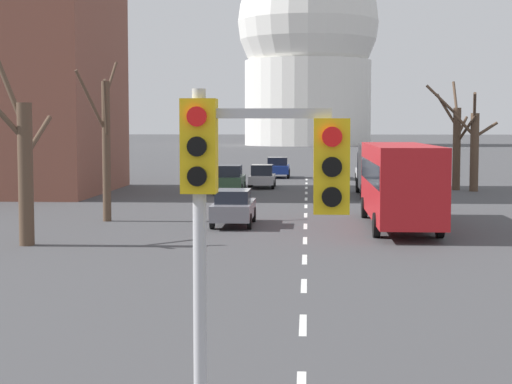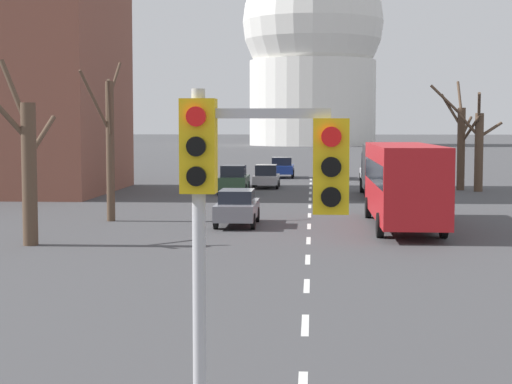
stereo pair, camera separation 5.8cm
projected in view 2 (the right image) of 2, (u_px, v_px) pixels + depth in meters
name	position (u px, v px, depth m)	size (l,w,h in m)	color
lane_stripe_2	(305.00, 325.00, 18.35)	(0.16, 2.00, 0.01)	silver
lane_stripe_3	(307.00, 286.00, 22.82)	(0.16, 2.00, 0.01)	silver
lane_stripe_4	(308.00, 259.00, 27.30)	(0.16, 2.00, 0.01)	silver
lane_stripe_5	(309.00, 241.00, 31.78)	(0.16, 2.00, 0.01)	silver
lane_stripe_6	(309.00, 226.00, 36.25)	(0.16, 2.00, 0.01)	silver
lane_stripe_7	(309.00, 215.00, 40.73)	(0.16, 2.00, 0.01)	silver
lane_stripe_8	(310.00, 206.00, 45.21)	(0.16, 2.00, 0.01)	silver
lane_stripe_9	(310.00, 199.00, 49.68)	(0.16, 2.00, 0.01)	silver
lane_stripe_10	(310.00, 193.00, 54.16)	(0.16, 2.00, 0.01)	silver
lane_stripe_11	(311.00, 188.00, 58.63)	(0.16, 2.00, 0.01)	silver
lane_stripe_12	(311.00, 183.00, 63.11)	(0.16, 2.00, 0.01)	silver
lane_stripe_13	(311.00, 180.00, 67.59)	(0.16, 2.00, 0.01)	silver
traffic_signal_centre_tall	(245.00, 201.00, 8.69)	(1.70, 0.34, 4.65)	#B2B2B7
sedan_near_left	(266.00, 176.00, 58.53)	(1.76, 3.83, 1.60)	#B7B7BC
sedan_near_right	(332.00, 169.00, 68.62)	(1.97, 4.52, 1.61)	black
sedan_mid_centre	(234.00, 179.00, 53.46)	(1.80, 3.95, 1.80)	#2D4C33
sedan_far_left	(282.00, 167.00, 69.93)	(1.94, 3.80, 1.68)	navy
sedan_far_right	(372.00, 171.00, 64.42)	(1.69, 4.12, 1.70)	silver
sedan_distant_centre	(237.00, 207.00, 36.54)	(1.72, 4.35, 1.55)	slate
city_bus	(403.00, 179.00, 35.64)	(2.66, 10.80, 3.48)	red
delivery_truck	(383.00, 168.00, 51.42)	(2.44, 7.20, 3.14)	#333842
bare_tree_left_near	(28.00, 166.00, 30.40)	(1.75, 2.64, 6.65)	brown
bare_tree_right_near	(460.00, 141.00, 56.44)	(3.07, 3.49, 7.26)	brown
bare_tree_left_far	(110.00, 144.00, 37.97)	(1.62, 3.36, 7.17)	brown
bare_tree_right_far	(479.00, 148.00, 55.22)	(2.90, 2.34, 6.38)	brown
capitol_dome	(313.00, 48.00, 183.97)	(30.27, 30.27, 42.75)	silver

